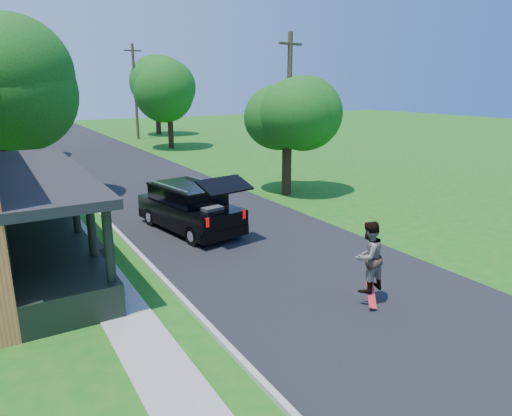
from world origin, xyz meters
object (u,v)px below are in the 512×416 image
skateboarder (368,257)px  tree_right_near (287,109)px  black_suv (190,208)px  utility_pole_near (289,110)px

skateboarder → tree_right_near: size_ratio=0.28×
black_suv → skateboarder: (1.56, -8.35, 0.40)m
skateboarder → utility_pole_near: bearing=-123.2°
skateboarder → utility_pole_near: utility_pole_near is taller
black_suv → utility_pole_near: bearing=19.8°
skateboarder → tree_right_near: (5.30, 11.59, 3.15)m
black_suv → skateboarder: size_ratio=2.89×
black_suv → utility_pole_near: size_ratio=0.67×
utility_pole_near → black_suv: bearing=-160.4°
black_suv → skateboarder: black_suv is taller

